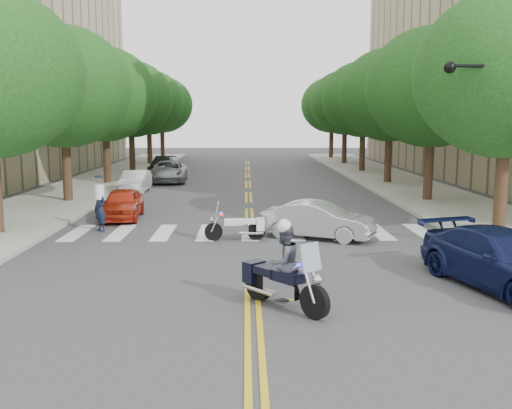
{
  "coord_description": "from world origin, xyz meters",
  "views": [
    {
      "loc": [
        -0.15,
        -13.65,
        4.01
      ],
      "look_at": [
        0.18,
        4.61,
        1.3
      ],
      "focal_mm": 40.0,
      "sensor_mm": 36.0,
      "label": 1
    }
  ],
  "objects_px": {
    "motorcycle_parked": "(240,227)",
    "officer_standing": "(100,209)",
    "sedan_blue": "(503,260)",
    "convertible": "(318,220)",
    "motorcycle_police": "(282,269)"
  },
  "relations": [
    {
      "from": "officer_standing",
      "to": "convertible",
      "type": "relative_size",
      "value": 0.43
    },
    {
      "from": "motorcycle_police",
      "to": "sedan_blue",
      "type": "xyz_separation_m",
      "value": [
        5.38,
        1.33,
        -0.17
      ]
    },
    {
      "from": "motorcycle_police",
      "to": "officer_standing",
      "type": "height_order",
      "value": "motorcycle_police"
    },
    {
      "from": "motorcycle_parked",
      "to": "sedan_blue",
      "type": "xyz_separation_m",
      "value": [
        6.33,
        -5.65,
        0.24
      ]
    },
    {
      "from": "convertible",
      "to": "motorcycle_parked",
      "type": "bearing_deg",
      "value": 120.95
    },
    {
      "from": "motorcycle_parked",
      "to": "convertible",
      "type": "bearing_deg",
      "value": -86.23
    },
    {
      "from": "motorcycle_police",
      "to": "motorcycle_parked",
      "type": "relative_size",
      "value": 0.97
    },
    {
      "from": "motorcycle_parked",
      "to": "motorcycle_police",
      "type": "bearing_deg",
      "value": -174.88
    },
    {
      "from": "motorcycle_police",
      "to": "motorcycle_parked",
      "type": "height_order",
      "value": "motorcycle_police"
    },
    {
      "from": "motorcycle_police",
      "to": "officer_standing",
      "type": "xyz_separation_m",
      "value": [
        -6.05,
        8.63,
        -0.05
      ]
    },
    {
      "from": "motorcycle_police",
      "to": "sedan_blue",
      "type": "bearing_deg",
      "value": 152.78
    },
    {
      "from": "motorcycle_police",
      "to": "sedan_blue",
      "type": "relative_size",
      "value": 0.41
    },
    {
      "from": "motorcycle_parked",
      "to": "officer_standing",
      "type": "relative_size",
      "value": 1.25
    },
    {
      "from": "motorcycle_parked",
      "to": "sedan_blue",
      "type": "relative_size",
      "value": 0.42
    },
    {
      "from": "motorcycle_police",
      "to": "convertible",
      "type": "distance_m",
      "value": 7.48
    }
  ]
}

